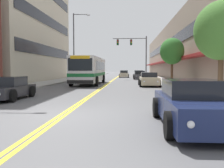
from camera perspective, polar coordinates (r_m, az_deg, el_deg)
ground_plane at (r=46.13m, az=0.83°, el=1.33°), size 240.00×240.00×0.00m
sidewalk_left at (r=47.04m, az=-7.84°, el=1.43°), size 3.20×106.00×0.15m
sidewalk_right at (r=46.30m, az=9.64°, el=1.38°), size 3.20×106.00×0.15m
centre_line at (r=46.13m, az=0.83°, el=1.33°), size 0.34×106.00×0.01m
storefront_row_right at (r=47.32m, az=16.79°, el=6.88°), size 9.10×68.00×9.32m
city_bus at (r=28.25m, az=-5.13°, el=3.37°), size 2.82×10.93×2.94m
car_black_parked_left_near at (r=42.49m, az=-5.25°, el=2.02°), size 2.02×4.58×1.41m
car_charcoal_parked_left_mid at (r=15.19m, az=-22.80°, el=-1.00°), size 2.04×4.18×1.27m
car_navy_parked_right_foreground at (r=7.73m, az=17.85°, el=-4.52°), size 1.99×4.69×1.38m
car_silver_parked_right_mid at (r=48.76m, az=6.12°, el=2.21°), size 2.18×4.74×1.44m
car_beige_parked_right_far at (r=25.21m, az=8.42°, el=1.00°), size 1.99×4.81×1.36m
car_dark_grey_parked_right_end at (r=42.13m, az=6.36°, el=1.98°), size 2.12×4.40×1.39m
car_champagne_moving_lead at (r=50.82m, az=2.77°, el=2.27°), size 2.00×4.46×1.42m
traffic_signal_mast at (r=40.51m, az=5.30°, el=7.97°), size 5.46×0.38×6.94m
street_lamp_left_far at (r=35.80m, az=-8.27°, el=9.54°), size 2.44×0.28×9.45m
street_tree_right_near at (r=14.63m, az=23.73°, el=11.08°), size 2.84×2.84×5.14m
street_tree_right_mid at (r=27.45m, az=13.57°, el=7.26°), size 2.55×2.55×4.84m
fire_hydrant at (r=20.83m, az=13.58°, el=0.21°), size 0.30×0.22×0.81m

